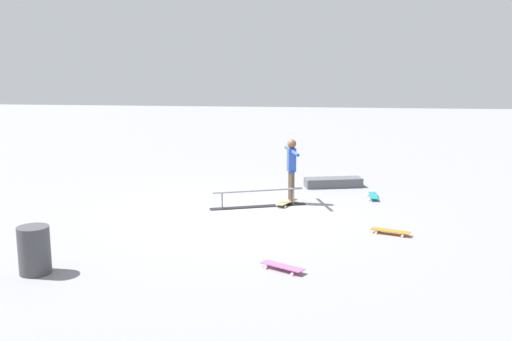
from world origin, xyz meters
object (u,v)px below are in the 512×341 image
(skate_ledge, at_px, (333,182))
(trash_bin, at_px, (34,250))
(loose_skateboard_orange, at_px, (390,231))
(loose_skateboard_teal, at_px, (373,196))
(skater_main, at_px, (291,166))
(skateboard_main, at_px, (287,202))
(grind_rail, at_px, (258,199))
(loose_skateboard_pink, at_px, (282,266))

(skate_ledge, relative_size, trash_bin, 1.96)
(loose_skateboard_orange, xyz_separation_m, loose_skateboard_teal, (0.10, -3.18, 0.00))
(loose_skateboard_teal, bearing_deg, skater_main, -69.17)
(skateboard_main, height_order, loose_skateboard_teal, same)
(grind_rail, xyz_separation_m, skate_ledge, (-1.86, -2.48, -0.06))
(grind_rail, height_order, skate_ledge, grind_rail)
(loose_skateboard_teal, bearing_deg, grind_rail, -66.59)
(skater_main, xyz_separation_m, skateboard_main, (0.10, 0.18, -0.87))
(skate_ledge, bearing_deg, grind_rail, 53.11)
(skater_main, distance_m, loose_skateboard_teal, 2.39)
(loose_skateboard_pink, bearing_deg, skater_main, 121.73)
(loose_skateboard_teal, xyz_separation_m, trash_bin, (6.13, 6.12, 0.33))
(grind_rail, bearing_deg, skateboard_main, -179.52)
(grind_rail, distance_m, loose_skateboard_teal, 3.11)
(loose_skateboard_orange, bearing_deg, skater_main, 152.76)
(skater_main, height_order, trash_bin, skater_main)
(loose_skateboard_orange, bearing_deg, trash_bin, -134.10)
(loose_skateboard_pink, bearing_deg, loose_skateboard_orange, 78.90)
(loose_skateboard_orange, distance_m, loose_skateboard_pink, 3.13)
(loose_skateboard_pink, distance_m, trash_bin, 4.21)
(skate_ledge, relative_size, skater_main, 0.99)
(grind_rail, height_order, loose_skateboard_pink, grind_rail)
(skater_main, relative_size, trash_bin, 1.98)
(grind_rail, distance_m, skateboard_main, 0.74)
(skateboard_main, relative_size, trash_bin, 0.99)
(loose_skateboard_orange, bearing_deg, loose_skateboard_teal, 112.34)
(loose_skateboard_orange, xyz_separation_m, trash_bin, (6.23, 2.94, 0.33))
(skate_ledge, height_order, skateboard_main, skate_ledge)
(skateboard_main, height_order, trash_bin, trash_bin)
(loose_skateboard_orange, distance_m, trash_bin, 6.90)
(skate_ledge, height_order, loose_skateboard_pink, skate_ledge)
(grind_rail, relative_size, skate_ledge, 1.46)
(grind_rail, relative_size, trash_bin, 2.87)
(grind_rail, bearing_deg, skate_ledge, -146.93)
(skate_ledge, distance_m, skateboard_main, 2.52)
(grind_rail, xyz_separation_m, skateboard_main, (-0.68, -0.25, -0.11))
(skateboard_main, distance_m, loose_skateboard_orange, 3.20)
(skate_ledge, xyz_separation_m, loose_skateboard_orange, (-1.11, 4.46, -0.05))
(skater_main, bearing_deg, skateboard_main, -45.72)
(loose_skateboard_orange, relative_size, trash_bin, 1.00)
(skateboard_main, xyz_separation_m, loose_skateboard_teal, (-2.19, -0.94, 0.00))
(grind_rail, height_order, skater_main, skater_main)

